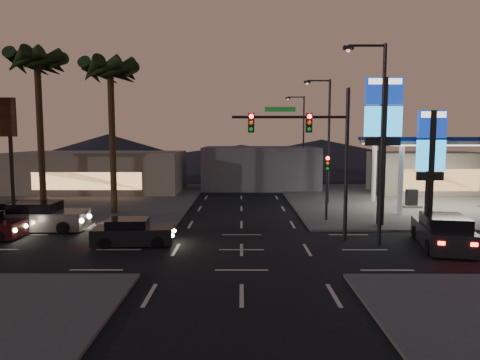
{
  "coord_description": "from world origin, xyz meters",
  "views": [
    {
      "loc": [
        -0.02,
        -20.34,
        5.47
      ],
      "look_at": [
        -0.09,
        4.17,
        3.0
      ],
      "focal_mm": 32.0,
      "sensor_mm": 36.0,
      "label": 1
    }
  ],
  "objects_px": {
    "pylon_sign_short": "(431,151)",
    "car_lane_a_front": "(132,233)",
    "pylon_sign_tall": "(383,122)",
    "car_lane_b_front": "(41,217)",
    "traffic_signal_mast": "(314,142)",
    "suv_station": "(443,232)",
    "gas_station": "(454,142)"
  },
  "relations": [
    {
      "from": "traffic_signal_mast",
      "to": "car_lane_a_front",
      "type": "xyz_separation_m",
      "value": [
        -9.32,
        -0.99,
        -4.6
      ]
    },
    {
      "from": "gas_station",
      "to": "car_lane_b_front",
      "type": "relative_size",
      "value": 2.32
    },
    {
      "from": "car_lane_b_front",
      "to": "gas_station",
      "type": "bearing_deg",
      "value": 15.52
    },
    {
      "from": "gas_station",
      "to": "car_lane_b_front",
      "type": "xyz_separation_m",
      "value": [
        -27.77,
        -7.71,
        -4.3
      ]
    },
    {
      "from": "pylon_sign_tall",
      "to": "pylon_sign_short",
      "type": "distance_m",
      "value": 3.2
    },
    {
      "from": "suv_station",
      "to": "pylon_sign_tall",
      "type": "bearing_deg",
      "value": 106.42
    },
    {
      "from": "car_lane_a_front",
      "to": "car_lane_b_front",
      "type": "relative_size",
      "value": 0.8
    },
    {
      "from": "car_lane_b_front",
      "to": "traffic_signal_mast",
      "type": "bearing_deg",
      "value": -8.43
    },
    {
      "from": "car_lane_a_front",
      "to": "car_lane_b_front",
      "type": "xyz_separation_m",
      "value": [
        -6.21,
        3.29,
        0.16
      ]
    },
    {
      "from": "pylon_sign_short",
      "to": "car_lane_a_front",
      "type": "xyz_separation_m",
      "value": [
        -16.56,
        -3.5,
        -4.03
      ]
    },
    {
      "from": "car_lane_a_front",
      "to": "pylon_sign_tall",
      "type": "bearing_deg",
      "value": 17.75
    },
    {
      "from": "pylon_sign_tall",
      "to": "car_lane_a_front",
      "type": "height_order",
      "value": "pylon_sign_tall"
    },
    {
      "from": "traffic_signal_mast",
      "to": "car_lane_b_front",
      "type": "bearing_deg",
      "value": 171.57
    },
    {
      "from": "car_lane_b_front",
      "to": "car_lane_a_front",
      "type": "bearing_deg",
      "value": -27.94
    },
    {
      "from": "car_lane_a_front",
      "to": "pylon_sign_short",
      "type": "bearing_deg",
      "value": 11.94
    },
    {
      "from": "gas_station",
      "to": "suv_station",
      "type": "relative_size",
      "value": 2.33
    },
    {
      "from": "pylon_sign_tall",
      "to": "traffic_signal_mast",
      "type": "xyz_separation_m",
      "value": [
        -4.74,
        -3.51,
        -1.17
      ]
    },
    {
      "from": "gas_station",
      "to": "traffic_signal_mast",
      "type": "relative_size",
      "value": 1.53
    },
    {
      "from": "car_lane_a_front",
      "to": "gas_station",
      "type": "bearing_deg",
      "value": 27.03
    },
    {
      "from": "traffic_signal_mast",
      "to": "car_lane_b_front",
      "type": "distance_m",
      "value": 16.31
    },
    {
      "from": "gas_station",
      "to": "traffic_signal_mast",
      "type": "xyz_separation_m",
      "value": [
        -12.24,
        -10.01,
        0.15
      ]
    },
    {
      "from": "pylon_sign_tall",
      "to": "suv_station",
      "type": "xyz_separation_m",
      "value": [
        1.48,
        -5.04,
        -5.63
      ]
    },
    {
      "from": "suv_station",
      "to": "traffic_signal_mast",
      "type": "bearing_deg",
      "value": 166.23
    },
    {
      "from": "pylon_sign_short",
      "to": "car_lane_b_front",
      "type": "distance_m",
      "value": 23.1
    },
    {
      "from": "pylon_sign_tall",
      "to": "pylon_sign_short",
      "type": "height_order",
      "value": "pylon_sign_tall"
    },
    {
      "from": "pylon_sign_tall",
      "to": "traffic_signal_mast",
      "type": "bearing_deg",
      "value": -143.48
    },
    {
      "from": "pylon_sign_tall",
      "to": "suv_station",
      "type": "height_order",
      "value": "pylon_sign_tall"
    },
    {
      "from": "pylon_sign_tall",
      "to": "traffic_signal_mast",
      "type": "relative_size",
      "value": 1.12
    },
    {
      "from": "pylon_sign_tall",
      "to": "suv_station",
      "type": "distance_m",
      "value": 7.7
    },
    {
      "from": "pylon_sign_tall",
      "to": "gas_station",
      "type": "bearing_deg",
      "value": 40.91
    },
    {
      "from": "pylon_sign_short",
      "to": "car_lane_a_front",
      "type": "bearing_deg",
      "value": -168.06
    },
    {
      "from": "pylon_sign_short",
      "to": "car_lane_b_front",
      "type": "relative_size",
      "value": 1.33
    }
  ]
}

